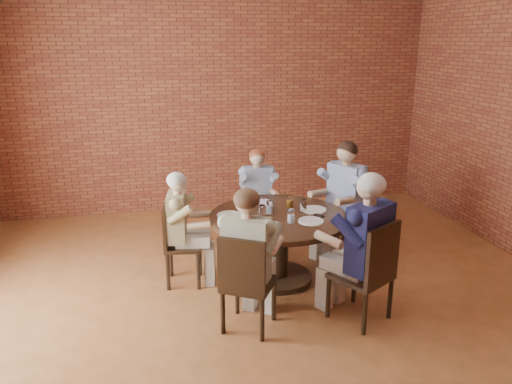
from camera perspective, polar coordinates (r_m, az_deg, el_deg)
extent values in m
plane|color=#9B5930|center=(4.78, 1.81, -14.84)|extent=(7.00, 7.00, 0.00)
plane|color=brown|center=(7.54, -4.76, 10.72)|extent=(7.00, 0.00, 7.00)
cylinder|color=black|center=(5.55, 2.54, -9.68)|extent=(0.73, 0.73, 0.06)
cylinder|color=black|center=(5.41, 2.58, -6.66)|extent=(0.21, 0.21, 0.64)
cylinder|color=#312012|center=(5.27, 2.63, -2.92)|extent=(1.46, 1.46, 0.05)
cube|color=black|center=(6.12, 9.70, -3.21)|extent=(0.61, 0.61, 0.04)
cube|color=black|center=(6.19, 11.02, -0.34)|extent=(0.26, 0.41, 0.52)
cylinder|color=black|center=(6.18, 7.04, -5.14)|extent=(0.04, 0.04, 0.41)
cylinder|color=black|center=(5.95, 9.89, -6.17)|extent=(0.04, 0.04, 0.41)
cylinder|color=black|center=(6.46, 9.34, -4.23)|extent=(0.04, 0.04, 0.41)
cylinder|color=black|center=(6.24, 12.13, -5.17)|extent=(0.04, 0.04, 0.41)
cube|color=black|center=(6.33, 0.19, -2.26)|extent=(0.38, 0.38, 0.04)
cube|color=black|center=(6.42, -0.13, 0.20)|extent=(0.38, 0.04, 0.43)
cylinder|color=black|center=(6.24, -0.92, -4.78)|extent=(0.04, 0.04, 0.41)
cylinder|color=black|center=(6.30, 1.90, -4.55)|extent=(0.04, 0.04, 0.41)
cylinder|color=black|center=(6.53, -1.47, -3.77)|extent=(0.04, 0.04, 0.41)
cylinder|color=black|center=(6.59, 1.23, -3.57)|extent=(0.04, 0.04, 0.41)
cube|color=black|center=(5.37, -8.30, -6.08)|extent=(0.43, 0.43, 0.04)
cube|color=black|center=(5.30, -10.22, -3.76)|extent=(0.10, 0.38, 0.43)
cylinder|color=black|center=(5.31, -6.60, -8.97)|extent=(0.04, 0.04, 0.41)
cylinder|color=black|center=(5.60, -6.44, -7.55)|extent=(0.04, 0.04, 0.41)
cylinder|color=black|center=(5.34, -10.04, -8.99)|extent=(0.04, 0.04, 0.41)
cylinder|color=black|center=(5.62, -9.70, -7.57)|extent=(0.04, 0.04, 0.41)
cube|color=black|center=(4.53, -0.83, -10.47)|extent=(0.58, 0.58, 0.04)
cube|color=black|center=(4.25, -1.69, -8.47)|extent=(0.38, 0.25, 0.48)
cylinder|color=black|center=(4.75, 2.05, -12.23)|extent=(0.04, 0.04, 0.41)
cylinder|color=black|center=(4.85, -2.18, -11.57)|extent=(0.04, 0.04, 0.41)
cylinder|color=black|center=(4.44, 0.69, -14.42)|extent=(0.04, 0.04, 0.41)
cylinder|color=black|center=(4.55, -3.81, -13.64)|extent=(0.04, 0.04, 0.41)
cube|color=black|center=(4.77, 11.86, -9.38)|extent=(0.64, 0.64, 0.04)
cube|color=black|center=(4.55, 14.29, -6.93)|extent=(0.42, 0.27, 0.53)
cylinder|color=black|center=(5.13, 11.17, -10.21)|extent=(0.04, 0.04, 0.41)
cylinder|color=black|center=(4.83, 8.26, -11.82)|extent=(0.04, 0.04, 0.41)
cylinder|color=black|center=(4.93, 15.07, -11.64)|extent=(0.04, 0.04, 0.41)
cylinder|color=black|center=(4.63, 12.30, -13.46)|extent=(0.04, 0.04, 0.41)
cylinder|color=white|center=(5.44, 6.68, -2.01)|extent=(0.26, 0.26, 0.01)
cylinder|color=white|center=(5.64, 0.44, -1.20)|extent=(0.26, 0.26, 0.01)
cylinder|color=white|center=(5.25, -3.07, -2.65)|extent=(0.26, 0.26, 0.01)
cylinder|color=white|center=(5.10, 6.29, -3.32)|extent=(0.26, 0.26, 0.01)
cylinder|color=white|center=(5.36, 5.43, -1.58)|extent=(0.07, 0.07, 0.14)
cylinder|color=white|center=(5.48, 3.88, -1.11)|extent=(0.07, 0.07, 0.14)
cylinder|color=white|center=(5.47, 0.61, -1.12)|extent=(0.07, 0.07, 0.14)
cylinder|color=white|center=(5.29, 1.55, -1.77)|extent=(0.07, 0.07, 0.14)
cylinder|color=white|center=(5.15, 0.68, -2.26)|extent=(0.07, 0.07, 0.14)
cylinder|color=white|center=(4.82, 1.41, -3.67)|extent=(0.07, 0.07, 0.14)
cylinder|color=white|center=(5.04, 4.03, -2.78)|extent=(0.07, 0.07, 0.14)
cube|color=black|center=(5.28, 7.18, -2.69)|extent=(0.11, 0.14, 0.01)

